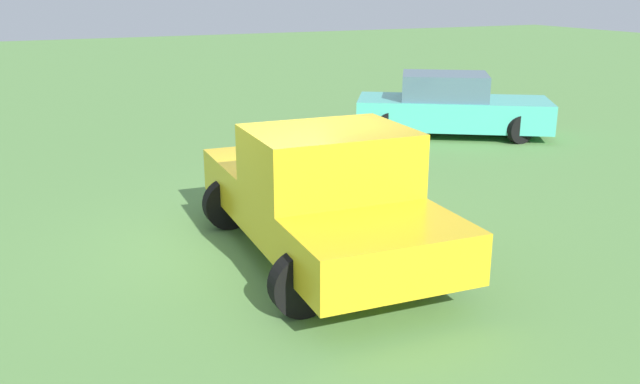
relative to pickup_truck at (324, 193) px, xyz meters
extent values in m
plane|color=#5B8C47|center=(-0.41, 0.71, -0.93)|extent=(80.00, 80.00, 0.00)
cylinder|color=black|center=(-0.77, 1.69, -0.55)|extent=(0.76, 0.22, 0.76)
cylinder|color=black|center=(0.91, 1.63, -0.55)|extent=(0.76, 0.22, 0.76)
cylinder|color=black|center=(-0.90, -1.38, -0.55)|extent=(0.76, 0.22, 0.76)
cylinder|color=black|center=(0.78, -1.45, -0.55)|extent=(0.76, 0.22, 0.76)
cube|color=gold|center=(0.06, 1.56, -0.21)|extent=(2.06, 2.00, 0.64)
cube|color=gold|center=(-0.01, -0.16, 0.17)|extent=(2.04, 1.62, 1.40)
cube|color=slate|center=(-0.01, -0.16, 0.61)|extent=(1.87, 1.38, 0.48)
cube|color=gold|center=(-0.05, -1.12, -0.23)|extent=(2.07, 2.38, 0.60)
cube|color=silver|center=(0.10, 2.46, -0.47)|extent=(1.91, 0.20, 0.16)
cylinder|color=black|center=(7.80, 5.62, -0.59)|extent=(0.67, 0.20, 0.67)
cylinder|color=black|center=(7.02, 4.38, -0.59)|extent=(0.67, 0.20, 0.67)
cylinder|color=black|center=(5.28, 7.21, -0.59)|extent=(0.67, 0.20, 0.67)
cylinder|color=black|center=(4.50, 5.97, -0.59)|extent=(0.67, 0.20, 0.67)
cube|color=#4CC6B2|center=(6.15, 5.80, -0.39)|extent=(4.75, 3.87, 0.68)
cube|color=slate|center=(5.96, 5.92, 0.25)|extent=(2.49, 2.35, 0.60)
cone|color=orange|center=(2.59, 3.28, -0.65)|extent=(0.32, 0.32, 0.55)
camera|label=1|loc=(-3.63, -7.74, 2.62)|focal=38.59mm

